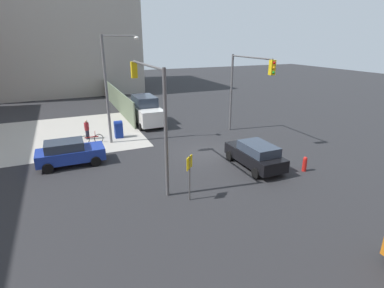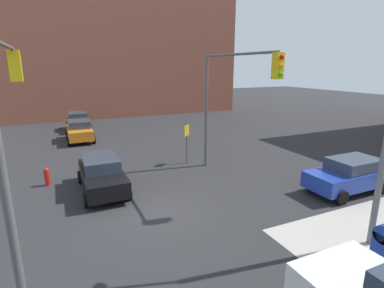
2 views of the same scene
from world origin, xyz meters
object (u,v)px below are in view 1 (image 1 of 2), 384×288
Objects in this scene: fire_hydrant at (305,164)px; street_lamp_corner at (111,82)px; bicycle_leaning_on_fence at (92,139)px; van_white_delivery at (146,111)px; pedestrian_crossing at (87,129)px; traffic_signal_nw_corner at (151,98)px; mailbox_blue at (119,129)px; hatchback_black at (255,155)px; hatchback_blue at (69,152)px; traffic_signal_se_corner at (246,80)px.

street_lamp_corner is at bearing 43.69° from fire_hydrant.
fire_hydrant is 15.56m from bicycle_leaning_on_fence.
van_white_delivery is 3.40× the size of pedestrian_crossing.
traffic_signal_nw_corner reaches higher than mailbox_blue.
fire_hydrant is at bearing -125.47° from hatchback_black.
bicycle_leaning_on_fence is at bearing 105.28° from mailbox_blue.
street_lamp_corner reaches higher than van_white_delivery.
fire_hydrant is 0.23× the size of hatchback_blue.
hatchback_black is at bearing 54.53° from fire_hydrant.
hatchback_blue and hatchback_black have the same top height.
traffic_signal_se_corner is 10.95m from mailbox_blue.
van_white_delivery is (7.61, -7.13, 0.44)m from hatchback_blue.
hatchback_black is at bearing 154.11° from traffic_signal_se_corner.
traffic_signal_nw_corner is 7.44m from hatchback_black.
traffic_signal_se_corner is at bearing -103.90° from pedestrian_crossing.
traffic_signal_nw_corner is 6.91× the size of fire_hydrant.
traffic_signal_nw_corner is 3.71× the size of bicycle_leaning_on_fence.
mailbox_blue reaches higher than bicycle_leaning_on_fence.
fire_hydrant is at bearing -132.93° from bicycle_leaning_on_fence.
street_lamp_corner is 11.69m from hatchback_black.
street_lamp_corner reaches higher than fire_hydrant.
street_lamp_corner is at bearing -124.57° from pedestrian_crossing.
van_white_delivery is 6.20m from pedestrian_crossing.
mailbox_blue is at bearing -21.99° from street_lamp_corner.
bicycle_leaning_on_fence is (-1.20, -0.20, -0.47)m from pedestrian_crossing.
street_lamp_corner is 1.81× the size of hatchback_black.
mailbox_blue is 11.63m from hatchback_black.
van_white_delivery is 6.67m from bicycle_leaning_on_fence.
pedestrian_crossing is at bearing 115.03° from van_white_delivery.
hatchback_blue is 2.35× the size of bicycle_leaning_on_fence.
mailbox_blue is at bearing 68.08° from traffic_signal_se_corner.
traffic_signal_nw_corner reaches higher than hatchback_black.
mailbox_blue is at bearing -41.82° from hatchback_blue.
traffic_signal_se_corner reaches higher than van_white_delivery.
hatchback_blue reaches higher than fire_hydrant.
hatchback_black is (-5.64, 2.74, -3.79)m from traffic_signal_se_corner.
traffic_signal_se_corner is 13.26m from pedestrian_crossing.
bicycle_leaning_on_fence is (7.66, 2.70, -4.33)m from traffic_signal_nw_corner.
fire_hydrant is at bearing 177.67° from traffic_signal_se_corner.
hatchback_blue is 0.76× the size of van_white_delivery.
hatchback_black is 13.61m from pedestrian_crossing.
bicycle_leaning_on_fence is (10.60, 11.40, -0.14)m from fire_hydrant.
van_white_delivery is (11.47, -2.70, -3.40)m from traffic_signal_nw_corner.
fire_hydrant is at bearing -140.60° from mailbox_blue.
fire_hydrant is 0.59× the size of pedestrian_crossing.
fire_hydrant is at bearing -136.31° from street_lamp_corner.
traffic_signal_se_corner is at bearing -63.76° from traffic_signal_nw_corner.
hatchback_black is at bearing -131.19° from pedestrian_crossing.
mailbox_blue is 4.57m from van_white_delivery.
mailbox_blue is at bearing -74.72° from bicycle_leaning_on_fence.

